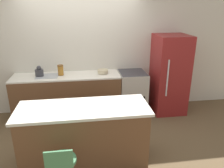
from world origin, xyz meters
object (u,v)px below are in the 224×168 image
object	(u,v)px
oven_range	(132,92)
kettle	(39,72)
refrigerator	(169,75)
mixing_bowl	(103,71)

from	to	relation	value
oven_range	kettle	bearing A→B (deg)	179.33
refrigerator	kettle	world-z (taller)	refrigerator
oven_range	mixing_bowl	world-z (taller)	mixing_bowl
oven_range	refrigerator	bearing A→B (deg)	-3.15
oven_range	kettle	world-z (taller)	kettle
oven_range	refrigerator	distance (m)	0.90
refrigerator	mixing_bowl	distance (m)	1.46
refrigerator	mixing_bowl	xyz separation A→B (m)	(-1.45, 0.07, 0.11)
oven_range	mixing_bowl	distance (m)	0.82
refrigerator	kettle	distance (m)	2.75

